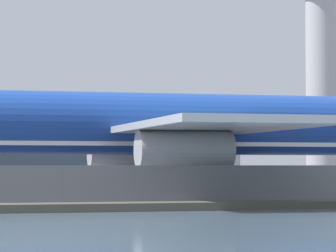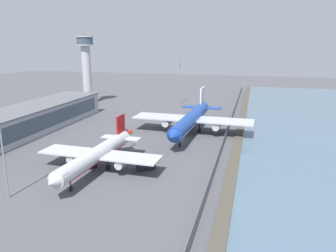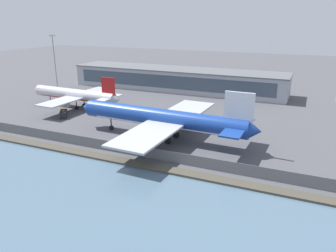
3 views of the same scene
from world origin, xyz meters
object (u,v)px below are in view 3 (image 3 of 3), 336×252
(passenger_jet_silver, at_px, (75,95))
(ops_van, at_px, (63,114))
(cargo_jet_blue, at_px, (164,119))
(apron_light_mast_apron_east, at_px, (55,63))
(baggage_tug, at_px, (176,112))

(passenger_jet_silver, height_order, ops_van, passenger_jet_silver)
(passenger_jet_silver, bearing_deg, cargo_jet_blue, -21.60)
(ops_van, height_order, apron_light_mast_apron_east, apron_light_mast_apron_east)
(ops_van, bearing_deg, passenger_jet_silver, 110.19)
(baggage_tug, height_order, ops_van, ops_van)
(cargo_jet_blue, relative_size, ops_van, 10.04)
(cargo_jet_blue, height_order, passenger_jet_silver, cargo_jet_blue)
(cargo_jet_blue, bearing_deg, ops_van, 172.64)
(ops_van, xyz_separation_m, apron_light_mast_apron_east, (-24.34, 24.93, 12.91))
(apron_light_mast_apron_east, bearing_deg, cargo_jet_blue, -25.09)
(baggage_tug, xyz_separation_m, apron_light_mast_apron_east, (-57.84, 5.92, 13.38))
(passenger_jet_silver, relative_size, apron_light_mast_apron_east, 1.59)
(ops_van, bearing_deg, cargo_jet_blue, -7.36)
(cargo_jet_blue, distance_m, passenger_jet_silver, 47.87)
(cargo_jet_blue, distance_m, baggage_tug, 25.51)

